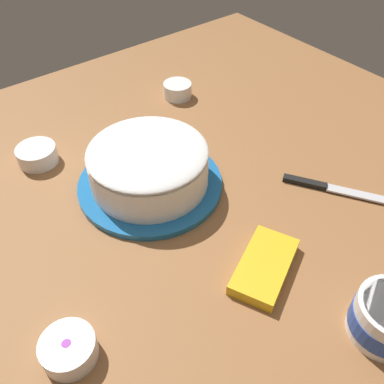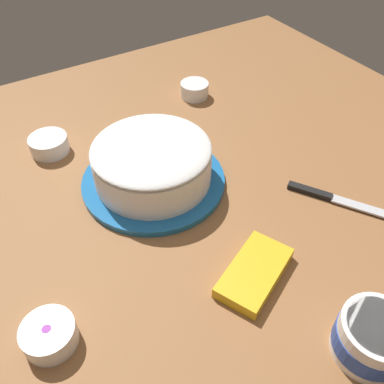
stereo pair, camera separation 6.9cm
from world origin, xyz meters
name	(u,v)px [view 1 (the left image)]	position (x,y,z in m)	size (l,w,h in m)	color
ground_plane	(216,214)	(0.00, 0.00, 0.00)	(1.54, 1.54, 0.00)	#936038
frosted_cake	(149,168)	(0.06, -0.15, 0.05)	(0.32, 0.32, 0.11)	#1E6BB2
spreading_knife	(327,187)	(-0.24, 0.09, 0.01)	(0.14, 0.21, 0.01)	silver
sprinkle_bowl_orange	(37,154)	(0.22, -0.39, 0.02)	(0.09, 0.09, 0.04)	white
sprinkle_bowl_blue	(177,89)	(-0.21, -0.42, 0.02)	(0.08, 0.08, 0.04)	white
sprinkle_bowl_rainbow	(69,349)	(0.37, 0.09, 0.02)	(0.09, 0.09, 0.04)	white
candy_box_lower	(264,266)	(0.02, 0.16, 0.01)	(0.16, 0.08, 0.02)	yellow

